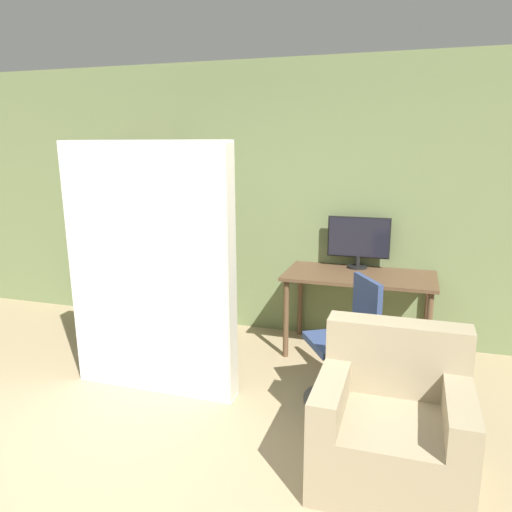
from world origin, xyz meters
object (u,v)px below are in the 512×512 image
at_px(monitor, 359,240).
at_px(bookshelf, 139,233).
at_px(armchair, 392,422).
at_px(office_chair, 346,352).
at_px(mattress_near, 151,271).

height_order(monitor, bookshelf, bookshelf).
distance_m(bookshelf, armchair, 3.43).
bearing_deg(office_chair, armchair, -64.03).
relative_size(office_chair, bookshelf, 0.49).
bearing_deg(bookshelf, armchair, -34.68).
relative_size(bookshelf, armchair, 2.29).
xyz_separation_m(monitor, armchair, (0.44, -1.94, -0.71)).
bearing_deg(monitor, mattress_near, -134.05).
relative_size(monitor, office_chair, 0.61).
bearing_deg(mattress_near, office_chair, 9.97).
bearing_deg(monitor, bookshelf, -179.49).
bearing_deg(mattress_near, bookshelf, 123.64).
height_order(monitor, armchair, monitor).
xyz_separation_m(monitor, office_chair, (0.07, -1.18, -0.64)).
bearing_deg(armchair, office_chair, 115.97).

